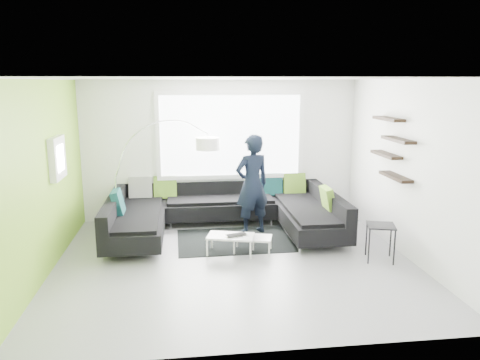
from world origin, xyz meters
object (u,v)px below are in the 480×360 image
Objects in this scene: sectional_sofa at (224,214)px; coffee_table at (242,244)px; side_table at (380,243)px; laptop at (238,236)px; person at (252,185)px; arc_lamp at (115,177)px.

sectional_sofa is 4.30× the size of coffee_table.
laptop is at bearing 167.64° from side_table.
coffee_table is 0.52× the size of person.
laptop is (-0.40, -1.10, -0.59)m from person.
sectional_sofa is at bearing 117.00° from coffee_table.
side_table is at bearing -34.13° from sectional_sofa.
arc_lamp is 3.63× the size of side_table.
arc_lamp is 2.65m from laptop.
arc_lamp reaches higher than side_table.
arc_lamp reaches higher than coffee_table.
person is 4.71× the size of laptop.
laptop is (2.07, -1.49, -0.72)m from arc_lamp.
coffee_table is 0.46× the size of arc_lamp.
arc_lamp is at bearing 162.57° from coffee_table.
person is (-1.79, 1.58, 0.63)m from side_table.
sectional_sofa is 7.16× the size of side_table.
sectional_sofa is at bearing 145.79° from side_table.
coffee_table is 1.30m from person.
side_table is 2.47m from person.
side_table reaches higher than laptop.
laptop reaches higher than coffee_table.
side_table reaches higher than coffee_table.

